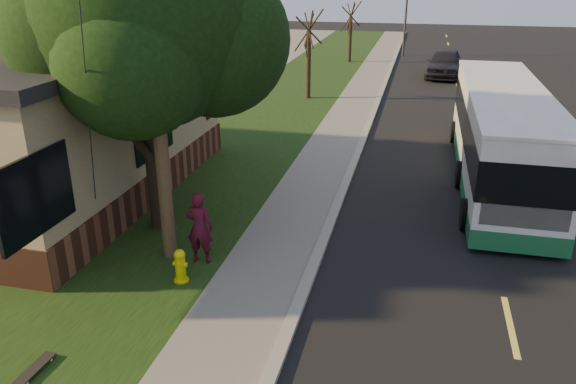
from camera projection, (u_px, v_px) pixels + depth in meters
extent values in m
plane|color=black|center=(301.00, 299.00, 11.35)|extent=(120.00, 120.00, 0.00)
cube|color=black|center=(474.00, 159.00, 19.52)|extent=(8.00, 80.00, 0.01)
cube|color=gray|center=(359.00, 150.00, 20.35)|extent=(0.25, 80.00, 0.12)
cube|color=slate|center=(332.00, 148.00, 20.57)|extent=(2.00, 80.00, 0.08)
cube|color=black|center=(241.00, 142.00, 21.32)|extent=(5.00, 80.00, 0.07)
cube|color=slate|center=(13.00, 126.00, 23.46)|extent=(15.00, 80.00, 0.04)
cylinder|color=yellow|center=(181.00, 269.00, 11.77)|extent=(0.22, 0.22, 0.55)
sphere|color=yellow|center=(179.00, 255.00, 11.65)|extent=(0.24, 0.24, 0.24)
cylinder|color=yellow|center=(180.00, 264.00, 11.73)|extent=(0.30, 0.10, 0.10)
cylinder|color=yellow|center=(180.00, 264.00, 11.73)|extent=(0.10, 0.18, 0.10)
cylinder|color=yellow|center=(182.00, 280.00, 11.87)|extent=(0.32, 0.32, 0.04)
cylinder|color=#473321|center=(153.00, 57.00, 11.24)|extent=(0.30, 0.30, 9.00)
cylinder|color=#2D2D30|center=(88.00, 104.00, 10.73)|extent=(2.52, 3.21, 7.60)
cylinder|color=black|center=(156.00, 150.00, 13.73)|extent=(0.56, 0.56, 4.00)
sphere|color=black|center=(143.00, 14.00, 12.53)|extent=(5.20, 5.20, 5.20)
sphere|color=black|center=(213.00, 40.00, 12.99)|extent=(3.60, 3.60, 3.60)
sphere|color=black|center=(87.00, 28.00, 12.53)|extent=(3.80, 3.80, 3.80)
sphere|color=black|center=(132.00, 64.00, 11.63)|extent=(3.20, 3.20, 3.20)
cylinder|color=black|center=(308.00, 65.00, 27.69)|extent=(0.24, 0.24, 3.30)
cylinder|color=black|center=(309.00, 30.00, 27.07)|extent=(1.38, 0.57, 2.01)
cylinder|color=black|center=(309.00, 30.00, 27.07)|extent=(0.74, 1.21, 1.58)
cylinder|color=black|center=(309.00, 30.00, 27.07)|extent=(0.65, 1.05, 1.95)
cylinder|color=black|center=(309.00, 30.00, 27.07)|extent=(1.28, 0.53, 1.33)
cylinder|color=black|center=(309.00, 30.00, 27.07)|extent=(0.75, 1.21, 1.70)
cylinder|color=black|center=(350.00, 39.00, 38.47)|extent=(0.24, 0.24, 3.03)
cylinder|color=black|center=(351.00, 16.00, 37.90)|extent=(1.38, 0.57, 2.01)
cylinder|color=black|center=(351.00, 16.00, 37.90)|extent=(0.74, 1.21, 1.58)
cylinder|color=black|center=(351.00, 16.00, 37.90)|extent=(0.65, 1.05, 1.95)
cylinder|color=black|center=(351.00, 16.00, 37.90)|extent=(1.28, 0.53, 1.33)
cylinder|color=black|center=(351.00, 16.00, 37.90)|extent=(0.75, 1.21, 1.70)
cylinder|color=#2D2D30|center=(406.00, 18.00, 40.89)|extent=(0.16, 0.16, 5.50)
cube|color=silver|center=(501.00, 130.00, 17.05)|extent=(2.21, 10.61, 2.39)
cube|color=#1B6038|center=(496.00, 168.00, 17.51)|extent=(2.23, 10.63, 0.49)
cube|color=black|center=(502.00, 124.00, 16.98)|extent=(2.25, 10.65, 0.97)
cube|color=black|center=(528.00, 199.00, 12.34)|extent=(1.91, 0.06, 1.41)
cube|color=yellow|center=(536.00, 147.00, 11.90)|extent=(1.41, 0.06, 0.31)
cube|color=#FFF2CC|center=(490.00, 237.00, 12.85)|extent=(0.22, 0.04, 0.13)
cube|color=#FFF2CC|center=(552.00, 243.00, 12.57)|extent=(0.22, 0.04, 0.13)
cube|color=silver|center=(507.00, 90.00, 16.59)|extent=(2.26, 10.66, 0.08)
cylinder|color=black|center=(466.00, 214.00, 14.23)|extent=(0.25, 0.81, 0.81)
cylinder|color=black|center=(559.00, 223.00, 13.76)|extent=(0.25, 0.81, 0.81)
cylinder|color=black|center=(460.00, 174.00, 16.94)|extent=(0.25, 0.81, 0.81)
cylinder|color=black|center=(538.00, 180.00, 16.47)|extent=(0.25, 0.81, 0.81)
cylinder|color=black|center=(454.00, 132.00, 21.25)|extent=(0.25, 0.81, 0.81)
cylinder|color=black|center=(516.00, 136.00, 20.78)|extent=(0.25, 0.81, 0.81)
imported|color=#430D1D|center=(200.00, 227.00, 12.36)|extent=(0.62, 0.41, 1.67)
cube|color=black|center=(35.00, 368.00, 9.19)|extent=(0.25, 0.86, 0.02)
cylinder|color=silver|center=(22.00, 382.00, 8.94)|extent=(0.19, 0.06, 0.05)
cylinder|color=silver|center=(47.00, 359.00, 9.47)|extent=(0.19, 0.06, 0.05)
cube|color=black|center=(70.00, 161.00, 17.25)|extent=(1.89, 1.73, 1.31)
cube|color=black|center=(66.00, 139.00, 16.99)|extent=(1.96, 1.80, 0.09)
imported|color=black|center=(444.00, 63.00, 33.82)|extent=(2.40, 5.05, 1.67)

